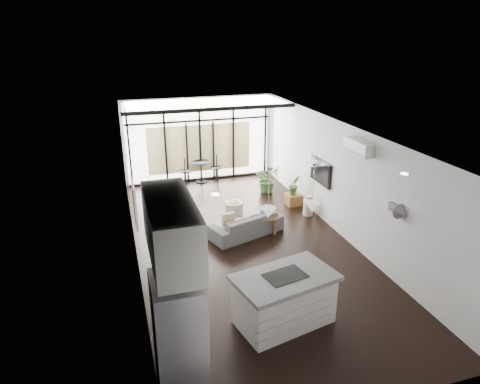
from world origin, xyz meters
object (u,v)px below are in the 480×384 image
island (284,299)px  pouf (234,209)px  milk_can (309,205)px  tv (321,172)px  sofa (246,221)px  fridge (179,335)px  console_bench (251,227)px

island → pouf: island is taller
milk_can → tv: tv is taller
sofa → tv: tv is taller
sofa → tv: size_ratio=1.74×
island → fridge: bearing=-168.5°
fridge → tv: 6.70m
fridge → milk_can: (4.39, 5.01, -0.60)m
island → console_bench: (0.52, 3.40, -0.26)m
pouf → tv: tv is taller
fridge → tv: bearing=46.5°
console_bench → fridge: bearing=-117.9°
island → sofa: size_ratio=0.91×
console_bench → pouf: (-0.09, 1.25, -0.02)m
fridge → island: bearing=24.2°
pouf → sofa: bearing=-90.9°
island → sofa: bearing=70.6°
fridge → tv: size_ratio=1.61×
console_bench → milk_can: size_ratio=2.40×
island → milk_can: (2.43, 4.13, -0.19)m
sofa → tv: bearing=173.1°
sofa → milk_can: 2.13m
sofa → milk_can: bearing=178.6°
sofa → console_bench: size_ratio=1.40×
console_bench → pouf: bearing=96.5°
fridge → pouf: 6.06m
sofa → pouf: bearing=-110.1°
sofa → tv: 2.47m
console_bench → tv: (2.13, 0.56, 1.08)m
sofa → milk_can: (2.03, 0.65, -0.09)m
island → tv: tv is taller
fridge → pouf: (2.38, 5.53, -0.68)m
pouf → milk_can: bearing=-14.5°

